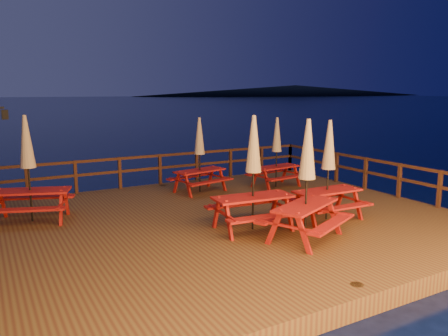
{
  "coord_description": "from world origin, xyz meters",
  "views": [
    {
      "loc": [
        -5.53,
        -9.7,
        3.75
      ],
      "look_at": [
        0.25,
        0.6,
        1.64
      ],
      "focal_mm": 35.0,
      "sensor_mm": 36.0,
      "label": 1
    }
  ],
  "objects": [
    {
      "name": "headland_right",
      "position": [
        185.0,
        230.0,
        3.5
      ],
      "size": [
        230.4,
        86.4,
        7.0
      ],
      "primitive_type": "ellipsoid",
      "color": "black",
      "rests_on": "ground"
    },
    {
      "name": "picnic_table_0",
      "position": [
        0.74,
        -2.29,
        1.82
      ],
      "size": [
        2.39,
        2.22,
        2.74
      ],
      "rotation": [
        0.0,
        0.0,
        0.42
      ],
      "color": "maroon",
      "rests_on": "deck"
    },
    {
      "name": "deck_piles",
      "position": [
        0.0,
        0.0,
        -0.3
      ],
      "size": [
        11.44,
        9.44,
        1.4
      ],
      "color": "#331D10",
      "rests_on": "ground"
    },
    {
      "name": "picnic_table_2",
      "position": [
        0.09,
        -1.12,
        1.84
      ],
      "size": [
        2.07,
        1.76,
        2.77
      ],
      "rotation": [
        0.0,
        0.0,
        -0.09
      ],
      "color": "maroon",
      "rests_on": "deck"
    },
    {
      "name": "picnic_table_5",
      "position": [
        0.73,
        3.1,
        1.69
      ],
      "size": [
        1.98,
        1.74,
        2.48
      ],
      "rotation": [
        0.0,
        0.0,
        0.2
      ],
      "color": "maroon",
      "rests_on": "deck"
    },
    {
      "name": "railing",
      "position": [
        0.0,
        1.78,
        1.16
      ],
      "size": [
        11.8,
        9.75,
        1.1
      ],
      "color": "#331D10",
      "rests_on": "deck"
    },
    {
      "name": "picnic_table_4",
      "position": [
        3.4,
        2.48,
        1.66
      ],
      "size": [
        1.85,
        1.58,
        2.43
      ],
      "rotation": [
        0.0,
        0.0,
        0.11
      ],
      "color": "maroon",
      "rests_on": "deck"
    },
    {
      "name": "picnic_table_3",
      "position": [
        -4.53,
        2.24,
        1.83
      ],
      "size": [
        2.34,
        2.14,
        2.74
      ],
      "rotation": [
        0.0,
        0.0,
        -0.35
      ],
      "color": "maroon",
      "rests_on": "deck"
    },
    {
      "name": "picnic_table_1",
      "position": [
        2.27,
        -1.33,
        1.76
      ],
      "size": [
        1.87,
        1.55,
        2.61
      ],
      "rotation": [
        0.0,
        0.0,
        -0.03
      ],
      "color": "maroon",
      "rests_on": "deck"
    },
    {
      "name": "deck",
      "position": [
        0.0,
        0.0,
        0.2
      ],
      "size": [
        12.0,
        10.0,
        0.4
      ],
      "primitive_type": "cube",
      "color": "#4D2C19",
      "rests_on": "ground"
    },
    {
      "name": "ground",
      "position": [
        0.0,
        0.0,
        0.0
      ],
      "size": [
        500.0,
        500.0,
        0.0
      ],
      "primitive_type": "plane",
      "color": "black",
      "rests_on": "ground"
    }
  ]
}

